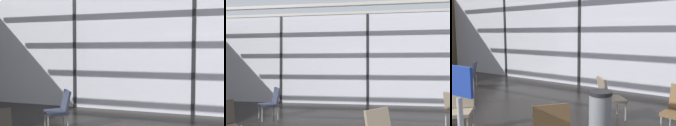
% 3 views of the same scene
% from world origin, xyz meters
% --- Properties ---
extents(glass_curtain_wall, '(14.00, 0.08, 3.52)m').
position_xyz_m(glass_curtain_wall, '(0.00, 5.20, 1.76)').
color(glass_curtain_wall, silver).
rests_on(glass_curtain_wall, ground).
extents(window_mullion_0, '(0.10, 0.12, 3.52)m').
position_xyz_m(window_mullion_0, '(-3.50, 5.20, 1.76)').
color(window_mullion_0, black).
rests_on(window_mullion_0, ground).
extents(window_mullion_1, '(0.10, 0.12, 3.52)m').
position_xyz_m(window_mullion_1, '(0.00, 5.20, 1.76)').
color(window_mullion_1, black).
rests_on(window_mullion_1, ground).
extents(parked_airplane, '(14.54, 4.05, 4.05)m').
position_xyz_m(parked_airplane, '(-0.85, 10.50, 2.02)').
color(parked_airplane, '#B2BCD6').
rests_on(parked_airplane, ground).
extents(lounge_chair_6, '(0.71, 0.71, 0.87)m').
position_xyz_m(lounge_chair_6, '(-2.80, 2.92, 0.49)').
color(lounge_chair_6, '#33384C').
rests_on(lounge_chair_6, ground).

